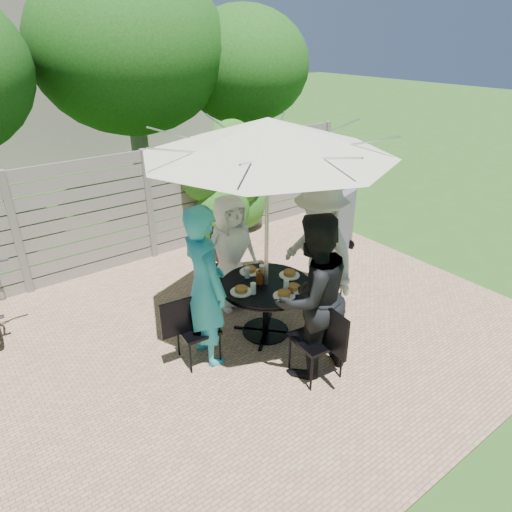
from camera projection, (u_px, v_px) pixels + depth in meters
backyard_envelope at (26, 68)px, 11.98m from camera, size 60.00×60.00×5.00m
patio_table at (266, 299)px, 5.64m from camera, size 1.15×1.15×0.73m
umbrella at (268, 137)px, 4.76m from camera, size 2.89×2.89×2.69m
chair_back at (226, 282)px, 6.45m from camera, size 0.53×0.74×1.00m
person_back at (230, 253)px, 6.12m from camera, size 0.81×0.55×1.62m
chair_left at (198, 342)px, 5.26m from camera, size 0.66×0.47×0.88m
person_left at (205, 287)px, 5.02m from camera, size 0.49×0.72×1.91m
chair_front at (316, 354)px, 5.02m from camera, size 0.52×0.73×0.98m
person_front at (312, 298)px, 4.83m from camera, size 0.95×0.76×1.90m
chair_right at (323, 294)px, 6.24m from camera, size 0.61×0.41×0.85m
person_right at (319, 252)px, 5.87m from camera, size 0.74×1.23×1.85m
plate_back at (250, 270)px, 5.80m from camera, size 0.26×0.26×0.06m
plate_left at (241, 290)px, 5.35m from camera, size 0.26×0.26×0.06m
plate_front at (284, 295)px, 5.26m from camera, size 0.26×0.26×0.06m
plate_right at (289, 274)px, 5.71m from camera, size 0.26×0.26×0.06m
plate_extra at (293, 288)px, 5.40m from camera, size 0.24×0.24×0.06m
glass_back at (247, 273)px, 5.65m from camera, size 0.07×0.07×0.14m
glass_left at (253, 288)px, 5.30m from camera, size 0.07×0.07×0.14m
glass_front at (286, 285)px, 5.37m from camera, size 0.07×0.07×0.14m
syrup_jug at (260, 278)px, 5.51m from camera, size 0.09×0.09×0.16m
coffee_cup at (262, 270)px, 5.73m from camera, size 0.08×0.08×0.12m
bbq_grill at (331, 216)px, 7.77m from camera, size 0.84×0.73×1.44m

